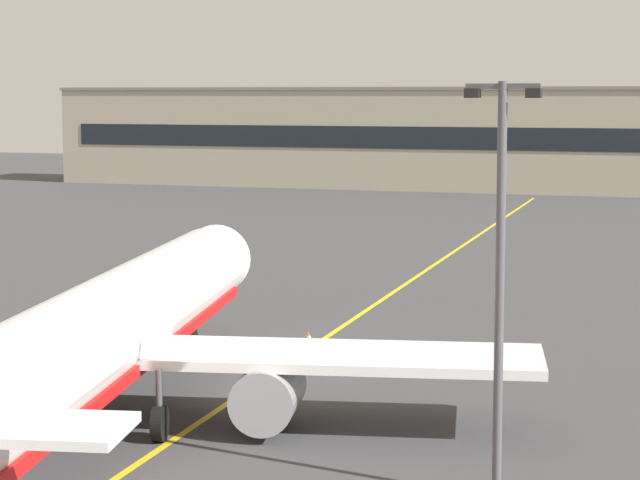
{
  "coord_description": "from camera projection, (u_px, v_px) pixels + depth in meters",
  "views": [
    {
      "loc": [
        20.54,
        -27.74,
        12.09
      ],
      "look_at": [
        4.89,
        16.08,
        6.71
      ],
      "focal_mm": 70.73,
      "sensor_mm": 36.0,
      "label": 1
    }
  ],
  "objects": [
    {
      "name": "airliner_foreground",
      "position": [
        101.0,
        335.0,
        45.89
      ],
      "size": [
        32.27,
        41.1,
        11.65
      ],
      "color": "white",
      "rests_on": "ground"
    },
    {
      "name": "apron_lamp_post",
      "position": [
        500.0,
        284.0,
        37.16
      ],
      "size": [
        2.24,
        0.9,
        12.49
      ],
      "color": "#515156",
      "rests_on": "ground"
    },
    {
      "name": "terminal_building",
      "position": [
        616.0,
        140.0,
        154.68
      ],
      "size": [
        149.14,
        12.4,
        13.09
      ],
      "color": "#B2A893",
      "rests_on": "ground"
    },
    {
      "name": "taxiway_centreline",
      "position": [
        321.0,
        340.0,
        62.27
      ],
      "size": [
        11.15,
        179.69,
        0.01
      ],
      "primitive_type": "cube",
      "rotation": [
        0.0,
        0.0,
        0.06
      ],
      "color": "yellow",
      "rests_on": "ground"
    },
    {
      "name": "safety_cone_by_nose_gear",
      "position": [
        309.0,
        338.0,
        61.68
      ],
      "size": [
        0.44,
        0.44,
        0.55
      ],
      "color": "orange",
      "rests_on": "ground"
    }
  ]
}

